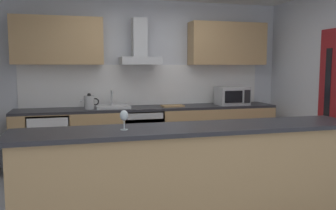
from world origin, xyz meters
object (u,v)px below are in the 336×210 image
object	(u,v)px
refrigerator	(50,142)
kettle	(89,102)
sink	(113,106)
range_hood	(140,50)
oven	(142,135)
wine_glass	(124,116)
chopping_board	(173,106)
microwave	(232,96)

from	to	relation	value
refrigerator	kettle	xyz separation A→B (m)	(0.58, -0.03, 0.58)
sink	refrigerator	bearing A→B (deg)	-179.15
sink	range_hood	distance (m)	0.98
oven	wine_glass	bearing A→B (deg)	-104.73
kettle	sink	bearing A→B (deg)	7.30
oven	chopping_board	xyz separation A→B (m)	(0.49, -0.02, 0.45)
sink	kettle	size ratio (longest dim) A/B	1.73
microwave	chopping_board	size ratio (longest dim) A/B	1.47
sink	chopping_board	size ratio (longest dim) A/B	1.47
refrigerator	kettle	distance (m)	0.82
sink	chopping_board	bearing A→B (deg)	-2.11
range_hood	wine_glass	bearing A→B (deg)	-103.95
refrigerator	wine_glass	world-z (taller)	wine_glass
microwave	sink	distance (m)	1.97
kettle	microwave	bearing A→B (deg)	0.14
refrigerator	wine_glass	size ratio (longest dim) A/B	4.78
oven	sink	bearing A→B (deg)	178.59
sink	range_hood	world-z (taller)	range_hood
chopping_board	sink	bearing A→B (deg)	177.89
chopping_board	oven	bearing A→B (deg)	177.24
kettle	chopping_board	xyz separation A→B (m)	(1.29, 0.01, -0.09)
oven	range_hood	xyz separation A→B (m)	(0.00, 0.13, 1.33)
sink	chopping_board	world-z (taller)	sink
oven	wine_glass	size ratio (longest dim) A/B	4.50
oven	kettle	size ratio (longest dim) A/B	2.77
refrigerator	chopping_board	distance (m)	1.93
sink	range_hood	bearing A→B (deg)	14.84
sink	wine_glass	size ratio (longest dim) A/B	2.81
oven	wine_glass	distance (m)	2.40
kettle	range_hood	xyz separation A→B (m)	(0.80, 0.16, 0.78)
oven	kettle	world-z (taller)	kettle
range_hood	chopping_board	xyz separation A→B (m)	(0.49, -0.15, -0.88)
oven	range_hood	world-z (taller)	range_hood
sink	kettle	distance (m)	0.36
microwave	range_hood	world-z (taller)	range_hood
oven	chopping_board	bearing A→B (deg)	-2.76
range_hood	wine_glass	size ratio (longest dim) A/B	4.05
oven	sink	xyz separation A→B (m)	(-0.45, 0.01, 0.47)
microwave	refrigerator	bearing A→B (deg)	179.50
microwave	wine_glass	world-z (taller)	microwave
wine_glass	sink	bearing A→B (deg)	86.41
oven	microwave	world-z (taller)	microwave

